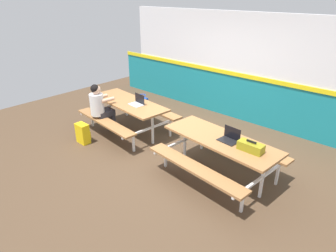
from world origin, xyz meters
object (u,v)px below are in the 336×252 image
(picnic_table_left, at_px, (129,108))
(laptop_silver, at_px, (137,102))
(laptop_dark, at_px, (229,138))
(tote_bag_bright, at_px, (142,103))
(toolbox_grey, at_px, (251,147))
(student_nearer, at_px, (100,105))
(picnic_table_right, at_px, (220,147))
(backpack_dark, at_px, (83,133))

(picnic_table_left, relative_size, laptop_silver, 6.23)
(picnic_table_left, distance_m, laptop_dark, 2.71)
(laptop_dark, relative_size, tote_bag_bright, 0.79)
(toolbox_grey, relative_size, tote_bag_bright, 0.93)
(picnic_table_left, distance_m, student_nearer, 0.64)
(toolbox_grey, bearing_deg, laptop_dark, 169.76)
(laptop_silver, distance_m, laptop_dark, 2.41)
(laptop_silver, bearing_deg, picnic_table_left, -178.01)
(picnic_table_right, height_order, backpack_dark, picnic_table_right)
(picnic_table_left, bearing_deg, toolbox_grey, -3.45)
(toolbox_grey, distance_m, backpack_dark, 3.59)
(student_nearer, distance_m, laptop_dark, 3.07)
(backpack_dark, bearing_deg, student_nearer, 92.88)
(picnic_table_right, relative_size, laptop_dark, 6.23)
(student_nearer, xyz_separation_m, backpack_dark, (0.03, -0.53, -0.49))
(picnic_table_left, height_order, backpack_dark, picnic_table_left)
(laptop_dark, distance_m, toolbox_grey, 0.43)
(tote_bag_bright, bearing_deg, student_nearer, -74.77)
(backpack_dark, xyz_separation_m, tote_bag_bright, (-0.48, 2.20, -0.02))
(picnic_table_right, bearing_deg, toolbox_grey, -5.28)
(laptop_silver, bearing_deg, toolbox_grey, -4.01)
(picnic_table_left, relative_size, laptop_dark, 6.23)
(student_nearer, distance_m, toolbox_grey, 3.48)
(student_nearer, bearing_deg, laptop_silver, 40.53)
(picnic_table_right, distance_m, tote_bag_bright, 3.60)
(picnic_table_right, distance_m, backpack_dark, 3.03)
(picnic_table_right, height_order, laptop_dark, laptop_dark)
(backpack_dark, relative_size, tote_bag_bright, 1.02)
(laptop_silver, relative_size, backpack_dark, 0.77)
(student_nearer, relative_size, backpack_dark, 2.74)
(picnic_table_right, distance_m, laptop_silver, 2.28)
(picnic_table_right, relative_size, laptop_silver, 6.23)
(toolbox_grey, height_order, backpack_dark, toolbox_grey)
(laptop_dark, height_order, toolbox_grey, laptop_dark)
(laptop_dark, xyz_separation_m, tote_bag_bright, (-3.49, 1.26, -0.59))
(toolbox_grey, xyz_separation_m, backpack_dark, (-3.44, -0.87, -0.60))
(picnic_table_left, xyz_separation_m, student_nearer, (-0.33, -0.53, 0.13))
(picnic_table_left, height_order, laptop_dark, laptop_dark)
(backpack_dark, bearing_deg, picnic_table_right, 17.79)
(picnic_table_right, bearing_deg, tote_bag_bright, 159.05)
(student_nearer, bearing_deg, toolbox_grey, 5.60)
(picnic_table_left, distance_m, backpack_dark, 1.16)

